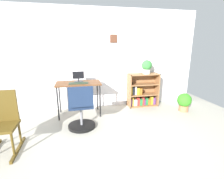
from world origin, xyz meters
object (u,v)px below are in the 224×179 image
object	(u,v)px
rocking_chair	(2,122)
bookshelf_low	(142,92)
keyboard	(79,83)
office_chair	(81,110)
monitor	(78,77)
potted_plant_floor	(184,101)
desk	(79,86)
potted_plant_on_shelf	(147,66)

from	to	relation	value
rocking_chair	bookshelf_low	world-z (taller)	rocking_chair
keyboard	office_chair	size ratio (longest dim) A/B	0.47
monitor	potted_plant_floor	distance (m)	2.53
desk	office_chair	size ratio (longest dim) A/B	1.11
monitor	bookshelf_low	size ratio (longest dim) A/B	0.29
desk	potted_plant_on_shelf	bearing A→B (deg)	7.92
bookshelf_low	potted_plant_floor	bearing A→B (deg)	-35.45
rocking_chair	bookshelf_low	xyz separation A→B (m)	(2.73, 1.39, -0.09)
bookshelf_low	potted_plant_on_shelf	size ratio (longest dim) A/B	2.48
rocking_chair	potted_plant_on_shelf	distance (m)	3.16
office_chair	potted_plant_on_shelf	size ratio (longest dim) A/B	2.53
potted_plant_floor	desk	bearing A→B (deg)	172.69
keyboard	office_chair	distance (m)	0.70
desk	rocking_chair	xyz separation A→B (m)	(-1.13, -1.11, -0.22)
rocking_chair	potted_plant_floor	bearing A→B (deg)	12.55
monitor	rocking_chair	size ratio (longest dim) A/B	0.27
monitor	potted_plant_floor	bearing A→B (deg)	-8.75
office_chair	bookshelf_low	world-z (taller)	office_chair
monitor	keyboard	bearing A→B (deg)	-91.92
monitor	rocking_chair	bearing A→B (deg)	-134.27
desk	keyboard	world-z (taller)	keyboard
rocking_chair	monitor	bearing A→B (deg)	45.73
desk	potted_plant_on_shelf	distance (m)	1.73
desk	keyboard	distance (m)	0.13
office_chair	bookshelf_low	distance (m)	1.86
keyboard	potted_plant_floor	size ratio (longest dim) A/B	0.92
office_chair	rocking_chair	xyz separation A→B (m)	(-1.15, -0.41, 0.08)
keyboard	monitor	bearing A→B (deg)	88.08
keyboard	office_chair	xyz separation A→B (m)	(0.02, -0.59, -0.38)
monitor	rocking_chair	world-z (taller)	monitor
potted_plant_on_shelf	potted_plant_floor	world-z (taller)	potted_plant_on_shelf
desk	bookshelf_low	bearing A→B (deg)	10.05
monitor	office_chair	distance (m)	0.89
office_chair	potted_plant_floor	size ratio (longest dim) A/B	1.96
potted_plant_on_shelf	potted_plant_floor	distance (m)	1.22
bookshelf_low	potted_plant_floor	xyz separation A→B (m)	(0.84, -0.60, -0.12)
desk	bookshelf_low	xyz separation A→B (m)	(1.60, 0.28, -0.31)
keyboard	potted_plant_floor	xyz separation A→B (m)	(2.43, -0.21, -0.51)
office_chair	keyboard	bearing A→B (deg)	91.61
office_chair	bookshelf_low	size ratio (longest dim) A/B	1.02
bookshelf_low	rocking_chair	bearing A→B (deg)	-153.02
keyboard	office_chair	bearing A→B (deg)	-88.39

